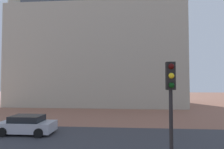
{
  "coord_description": "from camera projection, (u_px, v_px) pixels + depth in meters",
  "views": [
    {
      "loc": [
        1.36,
        -3.27,
        3.83
      ],
      "look_at": [
        0.22,
        10.8,
        4.41
      ],
      "focal_mm": 30.3,
      "sensor_mm": 36.0,
      "label": 1
    }
  ],
  "objects": [
    {
      "name": "street_asphalt_strip",
      "position": [
        105.0,
        144.0,
        11.61
      ],
      "size": [
        120.0,
        8.75,
        0.0
      ],
      "primitive_type": "cube",
      "color": "#38383D",
      "rests_on": "ground_plane"
    },
    {
      "name": "traffic_light_pole",
      "position": [
        171.0,
        104.0,
        6.04
      ],
      "size": [
        0.28,
        0.34,
        4.49
      ],
      "color": "black",
      "rests_on": "ground_plane"
    },
    {
      "name": "ground_plane",
      "position": [
        108.0,
        137.0,
        13.17
      ],
      "size": [
        120.0,
        120.0,
        0.0
      ],
      "primitive_type": "plane",
      "color": "#93604C"
    },
    {
      "name": "car_silver",
      "position": [
        27.0,
        125.0,
        14.05
      ],
      "size": [
        4.0,
        2.0,
        1.35
      ],
      "color": "#B2B2BC",
      "rests_on": "ground_plane"
    },
    {
      "name": "landmark_building",
      "position": [
        100.0,
        49.0,
        34.41
      ],
      "size": [
        28.06,
        13.92,
        32.4
      ],
      "color": "#B2A893",
      "rests_on": "ground_plane"
    }
  ]
}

